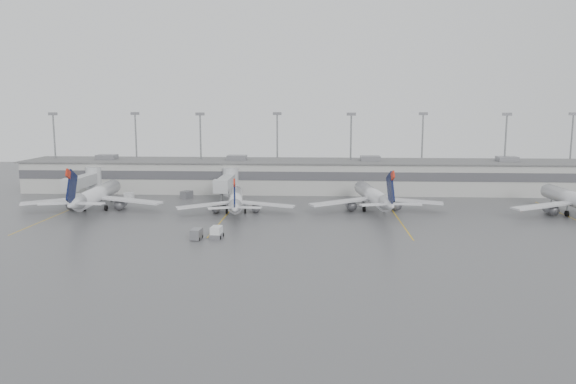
{
  "coord_description": "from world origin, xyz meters",
  "views": [
    {
      "loc": [
        1.3,
        -88.6,
        22.42
      ],
      "look_at": [
        -4.69,
        24.0,
        5.0
      ],
      "focal_mm": 35.0,
      "sensor_mm": 36.0,
      "label": 1
    }
  ],
  "objects_px": {
    "jet_far_left": "(95,195)",
    "jet_mid_left": "(236,200)",
    "jet_mid_right": "(374,196)",
    "baggage_tug": "(216,233)"
  },
  "relations": [
    {
      "from": "jet_mid_left",
      "to": "baggage_tug",
      "type": "xyz_separation_m",
      "value": [
        -0.08,
        -22.48,
        -2.02
      ]
    },
    {
      "from": "jet_mid_left",
      "to": "jet_mid_right",
      "type": "xyz_separation_m",
      "value": [
        29.23,
        4.06,
        0.45
      ]
    },
    {
      "from": "jet_mid_right",
      "to": "baggage_tug",
      "type": "bearing_deg",
      "value": -145.54
    },
    {
      "from": "jet_far_left",
      "to": "jet_mid_left",
      "type": "relative_size",
      "value": 1.21
    },
    {
      "from": "jet_far_left",
      "to": "jet_mid_left",
      "type": "height_order",
      "value": "jet_far_left"
    },
    {
      "from": "jet_far_left",
      "to": "jet_mid_right",
      "type": "distance_m",
      "value": 59.94
    },
    {
      "from": "jet_mid_left",
      "to": "baggage_tug",
      "type": "relative_size",
      "value": 8.6
    },
    {
      "from": "jet_mid_left",
      "to": "baggage_tug",
      "type": "height_order",
      "value": "jet_mid_left"
    },
    {
      "from": "jet_mid_left",
      "to": "jet_far_left",
      "type": "bearing_deg",
      "value": 169.86
    },
    {
      "from": "jet_far_left",
      "to": "baggage_tug",
      "type": "xyz_separation_m",
      "value": [
        30.57,
        -23.99,
        -2.59
      ]
    }
  ]
}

